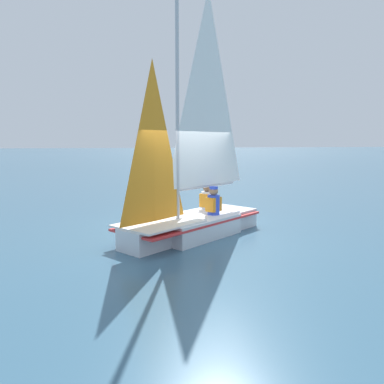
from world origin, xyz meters
name	(u,v)px	position (x,y,z in m)	size (l,w,h in m)	color
ground_plane	(192,236)	(0.00, 0.00, 0.00)	(260.00, 260.00, 0.00)	#38607A
sailboat_main	(193,199)	(-0.03, 0.04, 0.89)	(3.35, 3.94, 5.95)	silver
sailor_helm	(214,208)	(-0.16, 0.59, 0.63)	(0.42, 0.43, 1.16)	black
sailor_crew	(207,204)	(-0.84, 0.61, 0.62)	(0.42, 0.43, 1.16)	black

